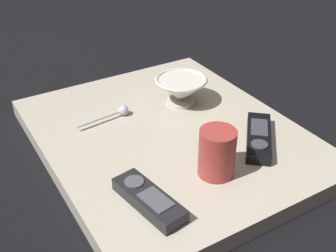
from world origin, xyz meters
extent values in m
plane|color=black|center=(0.00, 0.00, 0.00)|extent=(6.00, 6.00, 0.00)
cube|color=#B7AD99|center=(0.00, 0.00, 0.02)|extent=(0.55, 0.66, 0.04)
cylinder|color=beige|center=(0.10, 0.10, 0.04)|extent=(0.07, 0.07, 0.01)
cone|color=beige|center=(0.10, 0.10, 0.08)|extent=(0.13, 0.13, 0.06)
torus|color=beige|center=(0.10, 0.10, 0.11)|extent=(0.13, 0.13, 0.01)
cylinder|color=#A53833|center=(0.00, -0.18, 0.09)|extent=(0.07, 0.07, 0.10)
cylinder|color=silver|center=(-0.12, 0.11, 0.05)|extent=(0.12, 0.02, 0.01)
sphere|color=silver|center=(-0.06, 0.12, 0.05)|extent=(0.03, 0.03, 0.03)
cube|color=black|center=(-0.16, -0.20, 0.05)|extent=(0.08, 0.17, 0.02)
cylinder|color=#4C4C54|center=(-0.17, -0.15, 0.07)|extent=(0.04, 0.04, 0.00)
cube|color=#4C4C54|center=(-0.16, -0.22, 0.07)|extent=(0.05, 0.07, 0.00)
cube|color=black|center=(0.15, -0.14, 0.05)|extent=(0.15, 0.17, 0.02)
cylinder|color=#3A3A42|center=(0.12, -0.18, 0.07)|extent=(0.04, 0.04, 0.00)
cube|color=#3A3A42|center=(0.16, -0.13, 0.07)|extent=(0.07, 0.08, 0.00)
camera|label=1|loc=(-0.43, -0.71, 0.58)|focal=45.49mm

